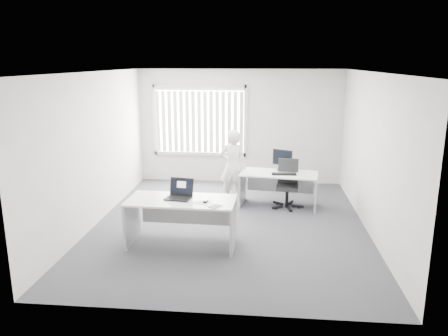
# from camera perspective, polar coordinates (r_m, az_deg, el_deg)

# --- Properties ---
(ground) EXTENTS (6.00, 6.00, 0.00)m
(ground) POSITION_cam_1_polar(r_m,az_deg,el_deg) (8.28, 0.75, -7.33)
(ground) COLOR #404046
(ground) RESTS_ON ground
(wall_back) EXTENTS (5.00, 0.02, 2.80)m
(wall_back) POSITION_cam_1_polar(r_m,az_deg,el_deg) (10.83, 2.10, 5.40)
(wall_back) COLOR silver
(wall_back) RESTS_ON ground
(wall_front) EXTENTS (5.00, 0.02, 2.80)m
(wall_front) POSITION_cam_1_polar(r_m,az_deg,el_deg) (5.00, -2.08, -4.72)
(wall_front) COLOR silver
(wall_front) RESTS_ON ground
(wall_left) EXTENTS (0.02, 6.00, 2.80)m
(wall_left) POSITION_cam_1_polar(r_m,az_deg,el_deg) (8.46, -16.37, 2.45)
(wall_left) COLOR silver
(wall_left) RESTS_ON ground
(wall_right) EXTENTS (0.02, 6.00, 2.80)m
(wall_right) POSITION_cam_1_polar(r_m,az_deg,el_deg) (8.07, 18.76, 1.75)
(wall_right) COLOR silver
(wall_right) RESTS_ON ground
(ceiling) EXTENTS (5.00, 6.00, 0.02)m
(ceiling) POSITION_cam_1_polar(r_m,az_deg,el_deg) (7.72, 0.82, 12.44)
(ceiling) COLOR silver
(ceiling) RESTS_ON wall_back
(window) EXTENTS (2.32, 0.06, 1.76)m
(window) POSITION_cam_1_polar(r_m,az_deg,el_deg) (10.87, -3.20, 6.22)
(window) COLOR #B8B8B3
(window) RESTS_ON wall_back
(blinds) EXTENTS (2.20, 0.10, 1.50)m
(blinds) POSITION_cam_1_polar(r_m,az_deg,el_deg) (10.82, -3.25, 6.02)
(blinds) COLOR white
(blinds) RESTS_ON wall_back
(desk_near) EXTENTS (1.78, 0.87, 0.80)m
(desk_near) POSITION_cam_1_polar(r_m,az_deg,el_deg) (7.21, -5.57, -5.80)
(desk_near) COLOR silver
(desk_near) RESTS_ON ground
(desk_far) EXTENTS (1.67, 0.95, 0.72)m
(desk_far) POSITION_cam_1_polar(r_m,az_deg,el_deg) (9.18, 7.14, -1.87)
(desk_far) COLOR silver
(desk_far) RESTS_ON ground
(office_chair) EXTENTS (0.62, 0.62, 1.01)m
(office_chair) POSITION_cam_1_polar(r_m,az_deg,el_deg) (9.22, 8.25, -3.18)
(office_chair) COLOR black
(office_chair) RESTS_ON ground
(person) EXTENTS (0.62, 0.44, 1.60)m
(person) POSITION_cam_1_polar(r_m,az_deg,el_deg) (9.24, 1.21, 0.14)
(person) COLOR silver
(person) RESTS_ON ground
(laptop) EXTENTS (0.45, 0.42, 0.31)m
(laptop) POSITION_cam_1_polar(r_m,az_deg,el_deg) (7.11, -6.03, -2.86)
(laptop) COLOR black
(laptop) RESTS_ON desk_near
(paper_sheet) EXTENTS (0.33, 0.29, 0.00)m
(paper_sheet) POSITION_cam_1_polar(r_m,az_deg,el_deg) (6.96, -2.74, -4.51)
(paper_sheet) COLOR white
(paper_sheet) RESTS_ON desk_near
(mouse) EXTENTS (0.07, 0.11, 0.04)m
(mouse) POSITION_cam_1_polar(r_m,az_deg,el_deg) (6.96, -2.44, -4.33)
(mouse) COLOR #BBBBBE
(mouse) RESTS_ON paper_sheet
(booklet) EXTENTS (0.21, 0.23, 0.01)m
(booklet) POSITION_cam_1_polar(r_m,az_deg,el_deg) (6.76, -1.20, -5.03)
(booklet) COLOR silver
(booklet) RESTS_ON desk_near
(keyboard) EXTENTS (0.51, 0.19, 0.02)m
(keyboard) POSITION_cam_1_polar(r_m,az_deg,el_deg) (9.02, 7.84, -0.78)
(keyboard) COLOR black
(keyboard) RESTS_ON desk_far
(monitor) EXTENTS (0.45, 0.32, 0.44)m
(monitor) POSITION_cam_1_polar(r_m,az_deg,el_deg) (9.33, 7.63, 1.04)
(monitor) COLOR black
(monitor) RESTS_ON desk_far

